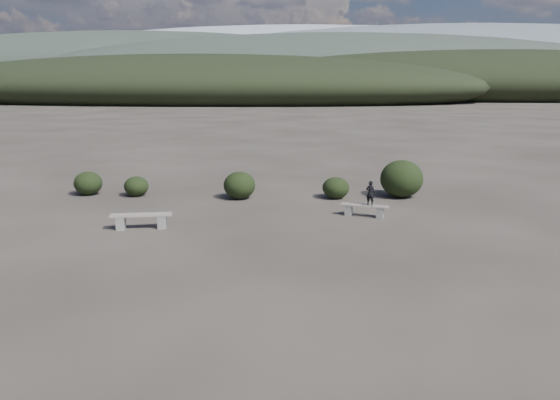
# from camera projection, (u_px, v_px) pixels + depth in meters

# --- Properties ---
(ground) EXTENTS (1200.00, 1200.00, 0.00)m
(ground) POSITION_uv_depth(u_px,v_px,m) (270.00, 278.00, 12.92)
(ground) COLOR #302A25
(ground) RESTS_ON ground
(bench_left) EXTENTS (1.93, 0.80, 0.47)m
(bench_left) POSITION_uv_depth(u_px,v_px,m) (141.00, 220.00, 17.03)
(bench_left) COLOR slate
(bench_left) RESTS_ON ground
(bench_right) EXTENTS (1.64, 0.73, 0.40)m
(bench_right) POSITION_uv_depth(u_px,v_px,m) (364.00, 209.00, 18.53)
(bench_right) COLOR slate
(bench_right) RESTS_ON ground
(seated_person) EXTENTS (0.36, 0.31, 0.85)m
(seated_person) POSITION_uv_depth(u_px,v_px,m) (370.00, 193.00, 18.34)
(seated_person) COLOR black
(seated_person) RESTS_ON bench_right
(shrub_a) EXTENTS (0.96, 0.96, 0.78)m
(shrub_a) POSITION_uv_depth(u_px,v_px,m) (136.00, 186.00, 21.69)
(shrub_a) COLOR black
(shrub_a) RESTS_ON ground
(shrub_b) EXTENTS (1.24, 1.24, 1.06)m
(shrub_b) POSITION_uv_depth(u_px,v_px,m) (239.00, 185.00, 21.17)
(shrub_b) COLOR black
(shrub_b) RESTS_ON ground
(shrub_c) EXTENTS (1.05, 1.05, 0.84)m
(shrub_c) POSITION_uv_depth(u_px,v_px,m) (336.00, 188.00, 21.25)
(shrub_c) COLOR black
(shrub_c) RESTS_ON ground
(shrub_d) EXTENTS (1.68, 1.68, 1.47)m
(shrub_d) POSITION_uv_depth(u_px,v_px,m) (402.00, 179.00, 21.42)
(shrub_d) COLOR black
(shrub_d) RESTS_ON ground
(shrub_f) EXTENTS (1.11, 1.11, 0.94)m
(shrub_f) POSITION_uv_depth(u_px,v_px,m) (88.00, 183.00, 21.90)
(shrub_f) COLOR black
(shrub_f) RESTS_ON ground
(mountain_ridges) EXTENTS (500.00, 400.00, 56.00)m
(mountain_ridges) POSITION_uv_depth(u_px,v_px,m) (316.00, 66.00, 340.46)
(mountain_ridges) COLOR black
(mountain_ridges) RESTS_ON ground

